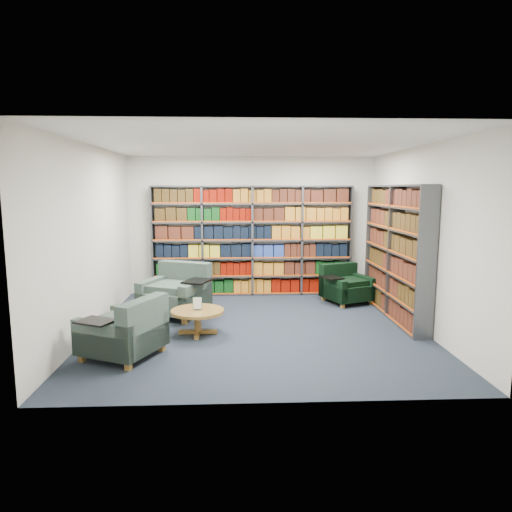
{
  "coord_description": "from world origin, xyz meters",
  "views": [
    {
      "loc": [
        -0.33,
        -6.84,
        2.15
      ],
      "look_at": [
        0.0,
        0.6,
        1.05
      ],
      "focal_mm": 32.0,
      "sensor_mm": 36.0,
      "label": 1
    }
  ],
  "objects_px": {
    "chair_teal_left": "(178,294)",
    "chair_green_right": "(345,287)",
    "chair_teal_front": "(128,333)",
    "coffee_table": "(198,315)"
  },
  "relations": [
    {
      "from": "chair_teal_left",
      "to": "chair_green_right",
      "type": "height_order",
      "value": "chair_teal_left"
    },
    {
      "from": "chair_teal_front",
      "to": "chair_green_right",
      "type": "bearing_deg",
      "value": 38.67
    },
    {
      "from": "chair_green_right",
      "to": "chair_teal_front",
      "type": "relative_size",
      "value": 0.9
    },
    {
      "from": "chair_green_right",
      "to": "coffee_table",
      "type": "bearing_deg",
      "value": -144.8
    },
    {
      "from": "chair_teal_left",
      "to": "chair_teal_front",
      "type": "relative_size",
      "value": 1.11
    },
    {
      "from": "chair_teal_front",
      "to": "coffee_table",
      "type": "height_order",
      "value": "chair_teal_front"
    },
    {
      "from": "chair_teal_front",
      "to": "chair_teal_left",
      "type": "bearing_deg",
      "value": 79.31
    },
    {
      "from": "chair_teal_front",
      "to": "coffee_table",
      "type": "relative_size",
      "value": 1.47
    },
    {
      "from": "coffee_table",
      "to": "chair_teal_left",
      "type": "bearing_deg",
      "value": 110.86
    },
    {
      "from": "chair_teal_left",
      "to": "chair_green_right",
      "type": "relative_size",
      "value": 1.23
    }
  ]
}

